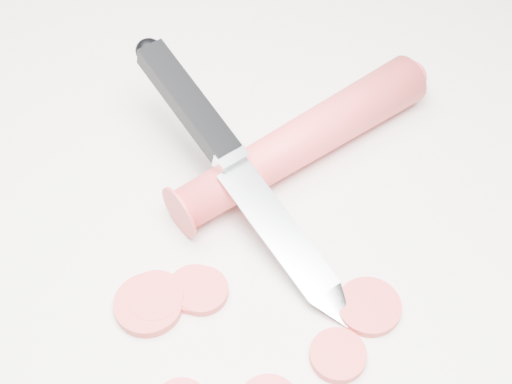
# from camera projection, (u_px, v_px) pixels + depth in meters

# --- Properties ---
(ground) EXTENTS (2.40, 2.40, 0.00)m
(ground) POSITION_uv_depth(u_px,v_px,m) (264.00, 239.00, 0.45)
(ground) COLOR silver
(ground) RESTS_ON ground
(carrot) EXTENTS (0.15, 0.17, 0.03)m
(carrot) POSITION_uv_depth(u_px,v_px,m) (302.00, 140.00, 0.48)
(carrot) COLOR #E9373D
(carrot) RESTS_ON ground
(carrot_slice_0) EXTENTS (0.03, 0.03, 0.01)m
(carrot_slice_0) POSITION_uv_depth(u_px,v_px,m) (202.00, 291.00, 0.42)
(carrot_slice_0) COLOR red
(carrot_slice_0) RESTS_ON ground
(carrot_slice_1) EXTENTS (0.03, 0.03, 0.01)m
(carrot_slice_1) POSITION_uv_depth(u_px,v_px,m) (194.00, 289.00, 0.43)
(carrot_slice_1) COLOR red
(carrot_slice_1) RESTS_ON ground
(carrot_slice_2) EXTENTS (0.03, 0.03, 0.01)m
(carrot_slice_2) POSITION_uv_depth(u_px,v_px,m) (338.00, 355.00, 0.40)
(carrot_slice_2) COLOR red
(carrot_slice_2) RESTS_ON ground
(carrot_slice_4) EXTENTS (0.04, 0.04, 0.01)m
(carrot_slice_4) POSITION_uv_depth(u_px,v_px,m) (369.00, 307.00, 0.42)
(carrot_slice_4) COLOR red
(carrot_slice_4) RESTS_ON ground
(carrot_slice_5) EXTENTS (0.04, 0.04, 0.01)m
(carrot_slice_5) POSITION_uv_depth(u_px,v_px,m) (149.00, 305.00, 0.42)
(carrot_slice_5) COLOR red
(carrot_slice_5) RESTS_ON ground
(carrot_slice_7) EXTENTS (0.03, 0.03, 0.01)m
(carrot_slice_7) POSITION_uv_depth(u_px,v_px,m) (155.00, 297.00, 0.42)
(carrot_slice_7) COLOR red
(carrot_slice_7) RESTS_ON ground
(kitchen_knife) EXTENTS (0.19, 0.16, 0.07)m
(kitchen_knife) POSITION_uv_depth(u_px,v_px,m) (243.00, 173.00, 0.44)
(kitchen_knife) COLOR silver
(kitchen_knife) RESTS_ON ground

